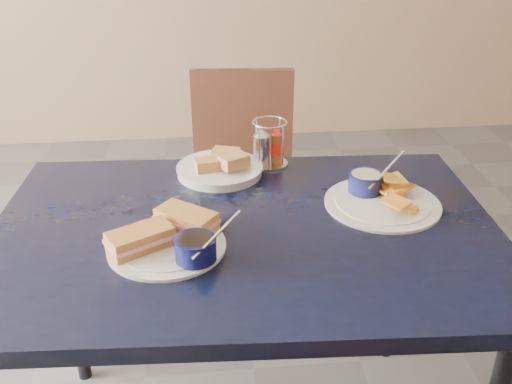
{
  "coord_description": "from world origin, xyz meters",
  "views": [
    {
      "loc": [
        -0.14,
        -1.15,
        1.45
      ],
      "look_at": [
        -0.02,
        0.06,
        0.82
      ],
      "focal_mm": 40.0,
      "sensor_mm": 36.0,
      "label": 1
    }
  ],
  "objects": [
    {
      "name": "dining_table",
      "position": [
        -0.05,
        0.02,
        0.68
      ],
      "size": [
        1.25,
        0.87,
        0.75
      ],
      "color": "black",
      "rests_on": "ground"
    },
    {
      "name": "chair_far",
      "position": [
        0.01,
        0.92,
        0.49
      ],
      "size": [
        0.44,
        0.42,
        0.86
      ],
      "color": "#321810",
      "rests_on": "ground"
    },
    {
      "name": "sandwich_plate",
      "position": [
        -0.22,
        -0.06,
        0.77
      ],
      "size": [
        0.3,
        0.27,
        0.12
      ],
      "color": "white",
      "rests_on": "dining_table"
    },
    {
      "name": "plantain_plate",
      "position": [
        0.3,
        0.11,
        0.77
      ],
      "size": [
        0.29,
        0.29,
        0.12
      ],
      "color": "white",
      "rests_on": "dining_table"
    },
    {
      "name": "bread_basket",
      "position": [
        -0.09,
        0.31,
        0.77
      ],
      "size": [
        0.24,
        0.24,
        0.07
      ],
      "color": "white",
      "rests_on": "dining_table"
    },
    {
      "name": "condiment_caddy",
      "position": [
        0.05,
        0.37,
        0.81
      ],
      "size": [
        0.11,
        0.11,
        0.14
      ],
      "color": "silver",
      "rests_on": "dining_table"
    }
  ]
}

